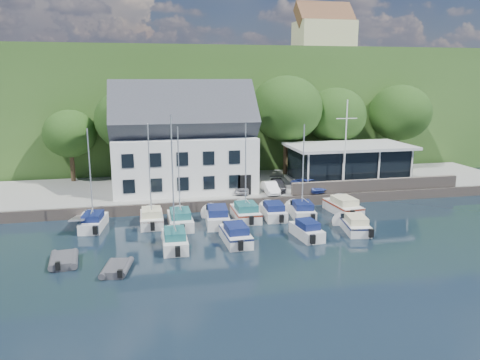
{
  "coord_description": "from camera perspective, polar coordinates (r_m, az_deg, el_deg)",
  "views": [
    {
      "loc": [
        -11.25,
        -30.94,
        12.4
      ],
      "look_at": [
        -2.7,
        9.0,
        3.31
      ],
      "focal_mm": 35.0,
      "sensor_mm": 36.0,
      "label": 1
    }
  ],
  "objects": [
    {
      "name": "ground",
      "position": [
        35.17,
        7.47,
        -8.21
      ],
      "size": [
        180.0,
        180.0,
        0.0
      ],
      "primitive_type": "plane",
      "color": "black",
      "rests_on": "ground"
    },
    {
      "name": "quay",
      "position": [
        51.13,
        0.97,
        -0.92
      ],
      "size": [
        60.0,
        13.0,
        1.0
      ],
      "primitive_type": "cube",
      "color": "gray",
      "rests_on": "ground"
    },
    {
      "name": "quay_face",
      "position": [
        45.02,
        2.83,
        -2.8
      ],
      "size": [
        60.0,
        0.3,
        1.0
      ],
      "primitive_type": "cube",
      "color": "#71635A",
      "rests_on": "ground"
    },
    {
      "name": "hillside",
      "position": [
        93.72,
        -5.25,
        9.8
      ],
      "size": [
        160.0,
        75.0,
        16.0
      ],
      "primitive_type": "cube",
      "color": "#31511E",
      "rests_on": "ground"
    },
    {
      "name": "field_patch",
      "position": [
        102.82,
        -1.33,
        14.63
      ],
      "size": [
        50.0,
        30.0,
        0.3
      ],
      "primitive_type": "cube",
      "color": "#4C5B2D",
      "rests_on": "hillside"
    },
    {
      "name": "farmhouse",
      "position": [
        89.68,
        10.19,
        17.28
      ],
      "size": [
        10.4,
        7.0,
        8.2
      ],
      "primitive_type": null,
      "color": "beige",
      "rests_on": "hillside"
    },
    {
      "name": "harbor_building",
      "position": [
        48.14,
        -6.91,
        4.03
      ],
      "size": [
        14.4,
        8.2,
        8.7
      ],
      "primitive_type": null,
      "color": "white",
      "rests_on": "quay"
    },
    {
      "name": "club_pavilion",
      "position": [
        52.78,
        13.07,
        2.01
      ],
      "size": [
        13.2,
        7.2,
        4.1
      ],
      "primitive_type": null,
      "color": "black",
      "rests_on": "quay"
    },
    {
      "name": "seawall",
      "position": [
        49.49,
        16.28,
        -0.57
      ],
      "size": [
        18.0,
        0.5,
        1.2
      ],
      "primitive_type": "cube",
      "color": "#71635A",
      "rests_on": "quay"
    },
    {
      "name": "gangway",
      "position": [
        42.14,
        -18.76,
        -5.26
      ],
      "size": [
        1.2,
        6.0,
        1.4
      ],
      "primitive_type": null,
      "color": "silver",
      "rests_on": "ground"
    },
    {
      "name": "car_silver",
      "position": [
        46.84,
        0.34,
        -0.78
      ],
      "size": [
        2.43,
        3.8,
        1.2
      ],
      "primitive_type": "imported",
      "rotation": [
        0.0,
        0.0,
        -0.31
      ],
      "color": "#BBBBC0",
      "rests_on": "quay"
    },
    {
      "name": "car_white",
      "position": [
        46.56,
        3.76,
        -0.93
      ],
      "size": [
        1.33,
        3.53,
        1.15
      ],
      "primitive_type": "imported",
      "rotation": [
        0.0,
        0.0,
        -0.03
      ],
      "color": "white",
      "rests_on": "quay"
    },
    {
      "name": "car_dgrey",
      "position": [
        48.01,
        4.56,
        -0.55
      ],
      "size": [
        2.36,
        4.09,
        1.12
      ],
      "primitive_type": "imported",
      "rotation": [
        0.0,
        0.0,
        -0.22
      ],
      "color": "#2F2E33",
      "rests_on": "quay"
    },
    {
      "name": "car_blue",
      "position": [
        48.04,
        8.44,
        -0.56
      ],
      "size": [
        2.59,
        3.93,
        1.25
      ],
      "primitive_type": "imported",
      "rotation": [
        0.0,
        0.0,
        0.34
      ],
      "color": "#32469A",
      "rests_on": "quay"
    },
    {
      "name": "flagpole",
      "position": [
        47.89,
        12.72,
        4.05
      ],
      "size": [
        2.2,
        0.2,
        9.17
      ],
      "primitive_type": null,
      "color": "white",
      "rests_on": "quay"
    },
    {
      "name": "tree_0",
      "position": [
        54.61,
        -19.92,
        3.94
      ],
      "size": [
        5.76,
        5.76,
        7.88
      ],
      "primitive_type": null,
      "color": "#1A3610",
      "rests_on": "quay"
    },
    {
      "name": "tree_1",
      "position": [
        52.85,
        -13.3,
        5.31
      ],
      "size": [
        7.39,
        7.39,
        10.1
      ],
      "primitive_type": null,
      "color": "#1A3610",
      "rests_on": "quay"
    },
    {
      "name": "tree_2",
      "position": [
        53.88,
        -3.81,
        6.02
      ],
      "size": [
        7.76,
        7.76,
        10.6
      ],
      "primitive_type": null,
      "color": "#1A3610",
      "rests_on": "quay"
    },
    {
      "name": "tree_3",
      "position": [
        55.12,
        5.63,
        6.6
      ],
      "size": [
        8.42,
        8.42,
        11.51
      ],
      "primitive_type": null,
      "color": "#1A3610",
      "rests_on": "quay"
    },
    {
      "name": "tree_4",
      "position": [
        57.99,
        11.5,
        6.01
      ],
      "size": [
        7.39,
        7.39,
        10.1
      ],
      "primitive_type": null,
      "color": "#1A3610",
      "rests_on": "quay"
    },
    {
      "name": "tree_5",
      "position": [
        61.91,
        18.8,
        6.13
      ],
      "size": [
        7.62,
        7.62,
        10.41
      ],
      "primitive_type": null,
      "color": "#1A3610",
      "rests_on": "quay"
    },
    {
      "name": "boat_r1_0",
      "position": [
        39.93,
        -17.77,
        0.21
      ],
      "size": [
        2.63,
        5.85,
        8.57
      ],
      "primitive_type": null,
      "rotation": [
        0.0,
        0.0,
        -0.14
      ],
      "color": "silver",
      "rests_on": "ground"
    },
    {
      "name": "boat_r1_1",
      "position": [
        39.67,
        -10.95,
        0.83
      ],
      "size": [
        2.09,
        5.61,
        9.0
      ],
      "primitive_type": null,
      "rotation": [
        0.0,
        0.0,
        -0.01
      ],
      "color": "silver",
      "rests_on": "ground"
    },
    {
      "name": "boat_r1_2",
      "position": [
        38.87,
        -7.47,
        0.8
      ],
      "size": [
        2.11,
        6.22,
        9.12
      ],
      "primitive_type": null,
      "rotation": [
        0.0,
        0.0,
        0.0
      ],
      "color": "silver",
      "rests_on": "ground"
    },
    {
      "name": "boat_r1_3",
      "position": [
        40.19,
        -2.81,
        -4.27
      ],
      "size": [
        2.6,
        6.58,
        1.57
      ],
      "primitive_type": null,
      "rotation": [
        0.0,
        0.0,
        -0.08
      ],
      "color": "silver",
      "rests_on": "ground"
    },
    {
      "name": "boat_r1_4",
      "position": [
        40.48,
        0.69,
        1.48
      ],
      "size": [
        2.26,
        5.88,
        9.26
      ],
      "primitive_type": null,
      "rotation": [
        0.0,
        0.0,
        -0.0
      ],
      "color": "silver",
      "rests_on": "ground"
    },
    {
      "name": "boat_r1_5",
      "position": [
        42.0,
        4.08,
        -3.66
      ],
      "size": [
        2.28,
        5.64,
        1.41
      ],
      "primitive_type": null,
      "rotation": [
        0.0,
        0.0,
        -0.06
      ],
      "color": "silver",
      "rests_on": "ground"
    },
    {
      "name": "boat_r1_6",
      "position": [
        41.49,
        7.7,
        1.42
      ],
      "size": [
        2.64,
        5.74,
        8.96
      ],
      "primitive_type": null,
      "rotation": [
        0.0,
        0.0,
        -0.12
      ],
      "color": "silver",
      "rests_on": "ground"
    },
    {
      "name": "boat_r1_7",
      "position": [
        44.3,
        12.44,
        -2.97
      ],
      "size": [
        2.68,
        6.56,
        1.55
      ],
      "primitive_type": null,
      "rotation": [
        0.0,
        0.0,
        0.08
      ],
      "color": "silver",
      "rests_on": "ground"
    },
    {
      "name": "boat_r2_1",
      "position": [
        33.95,
        -8.17,
        -1.07
      ],
      "size": [
        2.04,
        5.88,
        8.96
      ],
      "primitive_type": null,
      "rotation": [
        0.0,
        0.0,
        -0.02
      ],
      "color": "silver",
      "rests_on": "ground"
    },
    {
      "name": "boat_r2_2",
      "position": [
        35.78,
        -0.55,
        -6.46
      ],
      "size": [
        2.17,
        5.96,
        1.49
      ],
      "primitive_type": null,
      "rotation": [
        0.0,
        0.0,
        0.04
      ],
      "color": "silver",
      "rests_on": "ground"
    },
    {
      "name": "boat_r2_3",
      "position": [
        37.17,
        8.14,
        -5.9
      ],
      "size": [
        2.24,
        5.17,
        1.44
      ],
      "primitive_type": null,
      "rotation": [
        0.0,
        0.0,
        0.11
      ],
      "color": "silver",
      "rests_on": "ground"
    },
    {
      "name": "boat_r2_4",
      "position": [
        39.44,
        13.82,
        -5.12
      ],
      "size": [
        2.78,
        5.89,
        1.35
      ],
      "primitive_type": null,
      "rotation": [
        0.0,
        0.0,
        -0.16
      ],
      "color": "silver",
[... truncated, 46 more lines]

